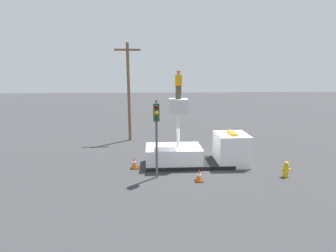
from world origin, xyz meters
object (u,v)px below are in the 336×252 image
object	(u,v)px
traffic_cone_rear	(134,163)
traffic_cone_curbside	(199,176)
fire_hydrant	(286,169)
utility_pole	(129,89)
traffic_light_pole	(156,124)
bucket_truck	(199,152)
worker	(178,85)

from	to	relation	value
traffic_cone_rear	traffic_cone_curbside	world-z (taller)	traffic_cone_rear
traffic_cone_rear	fire_hydrant	bearing A→B (deg)	-12.13
traffic_cone_rear	utility_pole	world-z (taller)	utility_pole
traffic_light_pole	fire_hydrant	bearing A→B (deg)	-1.86
utility_pole	traffic_cone_curbside	bearing A→B (deg)	-63.79
traffic_light_pole	traffic_cone_rear	bearing A→B (deg)	129.87
bucket_truck	utility_pole	bearing A→B (deg)	127.13
bucket_truck	worker	distance (m)	4.61
bucket_truck	traffic_light_pole	distance (m)	4.24
worker	utility_pole	world-z (taller)	utility_pole
fire_hydrant	traffic_cone_curbside	bearing A→B (deg)	-176.36
bucket_truck	worker	xyz separation A→B (m)	(-1.40, 0.00, 4.39)
fire_hydrant	traffic_cone_rear	size ratio (longest dim) A/B	1.24
traffic_light_pole	traffic_cone_curbside	size ratio (longest dim) A/B	6.39
traffic_cone_curbside	utility_pole	distance (m)	11.34
traffic_cone_rear	traffic_cone_curbside	size ratio (longest dim) A/B	1.08
worker	utility_pole	size ratio (longest dim) A/B	0.20
utility_pole	traffic_cone_rear	bearing A→B (deg)	-83.23
traffic_cone_rear	traffic_cone_curbside	bearing A→B (deg)	-30.93
fire_hydrant	traffic_cone_curbside	size ratio (longest dim) A/B	1.33
worker	fire_hydrant	size ratio (longest dim) A/B	1.83
bucket_truck	fire_hydrant	world-z (taller)	bucket_truck
bucket_truck	traffic_light_pole	bearing A→B (deg)	-143.13
traffic_light_pole	utility_pole	bearing A→B (deg)	104.35
traffic_cone_curbside	bucket_truck	bearing A→B (deg)	80.51
bucket_truck	fire_hydrant	bearing A→B (deg)	-26.38
bucket_truck	traffic_cone_curbside	distance (m)	2.80
traffic_cone_rear	traffic_light_pole	bearing A→B (deg)	-50.13
bucket_truck	traffic_cone_rear	size ratio (longest dim) A/B	8.76
traffic_light_pole	traffic_cone_curbside	world-z (taller)	traffic_light_pole
bucket_truck	fire_hydrant	size ratio (longest dim) A/B	7.07
fire_hydrant	utility_pole	size ratio (longest dim) A/B	0.11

